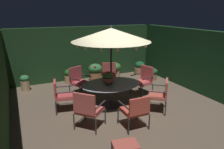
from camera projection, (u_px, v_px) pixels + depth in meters
ground_plane at (122, 109)px, 6.68m from camera, size 6.93×7.62×0.02m
hedge_backdrop_rear at (84, 53)px, 9.53m from camera, size 6.93×0.30×2.29m
hedge_backdrop_right at (204, 63)px, 7.69m from camera, size 0.30×7.62×2.29m
patio_dining_table at (111, 87)px, 6.74m from camera, size 1.88×1.44×0.75m
patio_umbrella at (111, 35)px, 6.28m from camera, size 2.35×2.35×2.53m
centerpiece_planter at (108, 78)px, 6.55m from camera, size 0.36×0.36×0.41m
patio_chair_north at (61, 94)px, 6.40m from camera, size 0.69×0.66×0.96m
patio_chair_northeast at (88, 108)px, 5.39m from camera, size 0.87×0.87×1.03m
patio_chair_east at (136, 109)px, 5.43m from camera, size 0.64×0.64×0.92m
patio_chair_southeast at (161, 93)px, 6.39m from camera, size 0.83×0.84×0.99m
patio_chair_south at (144, 79)px, 7.72m from camera, size 0.73×0.73×1.03m
patio_chair_southwest at (109, 74)px, 8.22m from camera, size 0.73×0.73×1.01m
patio_chair_west at (78, 79)px, 7.71m from camera, size 0.79×0.78×1.00m
ottoman_footrest at (126, 146)px, 4.24m from camera, size 0.57×0.48×0.42m
potted_plant_right_near at (115, 69)px, 9.94m from camera, size 0.56×0.56×0.64m
potted_plant_front_corner at (25, 83)px, 8.13m from camera, size 0.33×0.33×0.61m
potted_plant_left_near at (140, 68)px, 10.29m from camera, size 0.50×0.50×0.61m
potted_plant_right_far at (153, 73)px, 9.45m from camera, size 0.39×0.39×0.51m
potted_plant_back_right at (95, 72)px, 9.26m from camera, size 0.59×0.59×0.76m
potted_plant_back_center at (70, 76)px, 9.02m from camera, size 0.44×0.44×0.60m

